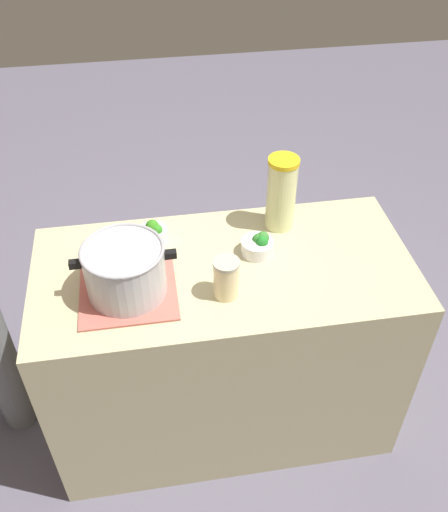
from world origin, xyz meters
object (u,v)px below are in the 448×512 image
cooking_pot (125,269)px  broccoli_bowl_front (153,232)px  broccoli_bowl_center (258,245)px  mason_jar (226,278)px  lemonade_pitcher (281,193)px

cooking_pot → broccoli_bowl_front: bearing=-112.1°
broccoli_bowl_center → broccoli_bowl_front: bearing=-19.3°
broccoli_bowl_front → broccoli_bowl_center: 0.38m
broccoli_bowl_front → cooking_pot: bearing=67.9°
cooking_pot → mason_jar: bearing=168.7°
broccoli_bowl_center → cooking_pot: bearing=15.2°
lemonade_pitcher → mason_jar: (0.25, 0.33, -0.07)m
cooking_pot → mason_jar: size_ratio=2.34×
mason_jar → broccoli_bowl_front: mason_jar is taller
lemonade_pitcher → broccoli_bowl_center: bearing=52.5°
lemonade_pitcher → broccoli_bowl_front: lemonade_pitcher is taller
cooking_pot → lemonade_pitcher: bearing=-154.9°
mason_jar → broccoli_bowl_center: size_ratio=1.25×
broccoli_bowl_front → broccoli_bowl_center: size_ratio=0.90×
lemonade_pitcher → broccoli_bowl_center: (0.11, 0.14, -0.11)m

